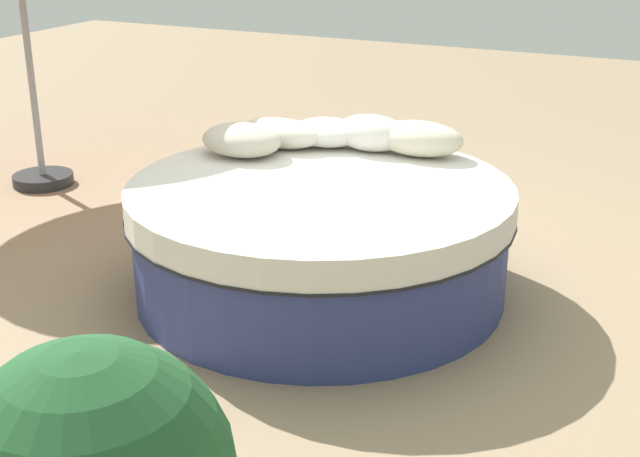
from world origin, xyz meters
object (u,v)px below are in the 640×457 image
round_bed (320,238)px  throw_pillow_2 (327,132)px  throw_pillow_3 (280,133)px  throw_pillow_4 (242,140)px  throw_pillow_1 (371,133)px  throw_pillow_0 (419,139)px

round_bed → throw_pillow_2: size_ratio=4.68×
throw_pillow_3 → throw_pillow_4: bearing=-113.6°
round_bed → throw_pillow_2: bearing=112.3°
throw_pillow_3 → throw_pillow_4: 0.28m
round_bed → throw_pillow_4: 0.80m
throw_pillow_1 → throw_pillow_3: size_ratio=0.81×
throw_pillow_0 → throw_pillow_2: 0.57m
round_bed → throw_pillow_1: bearing=90.6°
round_bed → throw_pillow_1: throw_pillow_1 is taller
throw_pillow_3 → throw_pillow_2: bearing=32.3°
round_bed → throw_pillow_4: throw_pillow_4 is taller
round_bed → throw_pillow_2: (-0.28, 0.69, 0.38)m
round_bed → throw_pillow_3: size_ratio=3.76×
throw_pillow_2 → throw_pillow_3: size_ratio=0.80×
throw_pillow_0 → throw_pillow_1: bearing=-175.7°
throw_pillow_2 → throw_pillow_4: bearing=-130.8°
throw_pillow_0 → throw_pillow_3: 0.83m
throw_pillow_0 → throw_pillow_4: size_ratio=1.09×
throw_pillow_0 → throw_pillow_4: 1.02m
throw_pillow_0 → round_bed: bearing=-111.0°
throw_pillow_1 → throw_pillow_3: (-0.52, -0.17, -0.02)m
throw_pillow_0 → throw_pillow_2: (-0.57, -0.04, -0.02)m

